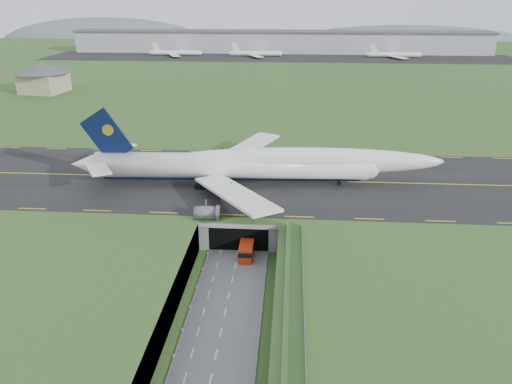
{
  "coord_description": "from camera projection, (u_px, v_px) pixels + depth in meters",
  "views": [
    {
      "loc": [
        9.92,
        -80.07,
        48.77
      ],
      "look_at": [
        2.62,
        20.0,
        8.09
      ],
      "focal_mm": 35.0,
      "sensor_mm": 36.0,
      "label": 1
    }
  ],
  "objects": [
    {
      "name": "ground",
      "position": [
        234.0,
        272.0,
        93.0
      ],
      "size": [
        900.0,
        900.0,
        0.0
      ],
      "primitive_type": "plane",
      "color": "#335C25",
      "rests_on": "ground"
    },
    {
      "name": "taxiway",
      "position": [
        249.0,
        179.0,
        121.21
      ],
      "size": [
        800.0,
        44.0,
        0.18
      ],
      "primitive_type": "cube",
      "color": "black",
      "rests_on": "airfield_deck"
    },
    {
      "name": "cargo_terminal",
      "position": [
        280.0,
        42.0,
        364.51
      ],
      "size": [
        320.0,
        67.0,
        15.6
      ],
      "color": "#B2B2B2",
      "rests_on": "ground"
    },
    {
      "name": "tunnel_portal",
      "position": [
        243.0,
        218.0,
        107.2
      ],
      "size": [
        17.0,
        22.3,
        6.0
      ],
      "color": "gray",
      "rests_on": "ground"
    },
    {
      "name": "jumbo_jet",
      "position": [
        257.0,
        165.0,
        115.94
      ],
      "size": [
        87.03,
        57.24,
        18.95
      ],
      "rotation": [
        0.0,
        0.0,
        0.05
      ],
      "color": "white",
      "rests_on": "ground"
    },
    {
      "name": "guideway",
      "position": [
        294.0,
        312.0,
        72.6
      ],
      "size": [
        3.0,
        53.0,
        7.05
      ],
      "color": "#A8A8A3",
      "rests_on": "ground"
    },
    {
      "name": "distant_hills",
      "position": [
        349.0,
        48.0,
        487.61
      ],
      "size": [
        700.0,
        91.0,
        60.0
      ],
      "color": "slate",
      "rests_on": "ground"
    },
    {
      "name": "trench_road",
      "position": [
        229.0,
        294.0,
        86.03
      ],
      "size": [
        12.0,
        75.0,
        0.2
      ],
      "primitive_type": "cube",
      "color": "slate",
      "rests_on": "ground"
    },
    {
      "name": "service_building",
      "position": [
        43.0,
        75.0,
        221.55
      ],
      "size": [
        27.8,
        27.8,
        13.33
      ],
      "rotation": [
        0.0,
        0.0,
        -0.15
      ],
      "color": "tan",
      "rests_on": "ground"
    },
    {
      "name": "airfield_deck",
      "position": [
        234.0,
        258.0,
        91.87
      ],
      "size": [
        800.0,
        800.0,
        6.0
      ],
      "primitive_type": "cube",
      "color": "gray",
      "rests_on": "ground"
    },
    {
      "name": "shuttle_tram",
      "position": [
        247.0,
        249.0,
        97.72
      ],
      "size": [
        2.8,
        7.16,
        2.93
      ],
      "rotation": [
        0.0,
        0.0,
        0.0
      ],
      "color": "red",
      "rests_on": "ground"
    }
  ]
}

